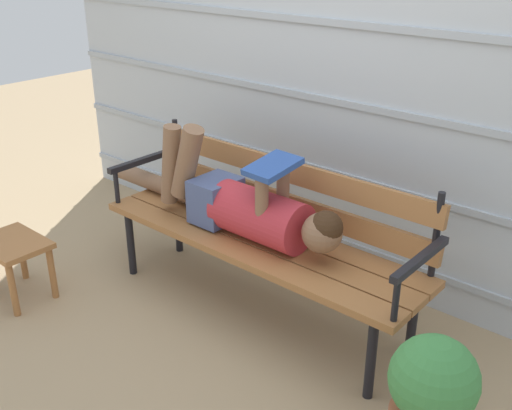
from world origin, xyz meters
The scene contains 6 objects.
ground_plane centered at (0.00, 0.00, 0.00)m, with size 12.00×12.00×0.00m, color tan.
house_siding centered at (0.00, 0.78, 1.22)m, with size 4.42×0.08×2.44m.
park_bench centered at (0.00, 0.20, 0.47)m, with size 1.82×0.49×0.84m.
reclining_person centered at (-0.10, 0.12, 0.59)m, with size 1.65×0.26×0.53m.
footstool centered at (-1.08, -0.62, 0.27)m, with size 0.39×0.29×0.34m.
potted_plant centered at (1.15, -0.26, 0.30)m, with size 0.32×0.32×0.57m.
Camera 1 is at (1.77, -1.93, 1.83)m, focal length 42.34 mm.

